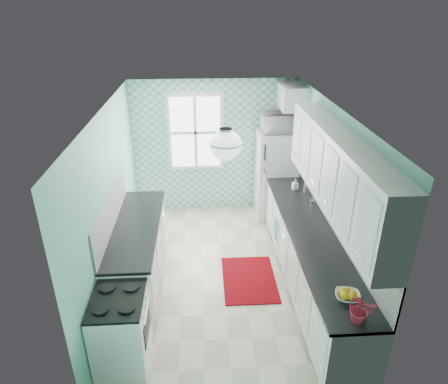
{
  "coord_description": "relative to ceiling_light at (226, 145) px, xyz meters",
  "views": [
    {
      "loc": [
        -0.28,
        -4.87,
        3.72
      ],
      "look_at": [
        0.05,
        0.25,
        1.25
      ],
      "focal_mm": 32.0,
      "sensor_mm": 36.0,
      "label": 1
    }
  ],
  "objects": [
    {
      "name": "wall_front",
      "position": [
        0.0,
        -1.41,
        -1.07
      ],
      "size": [
        3.0,
        0.02,
        2.5
      ],
      "primitive_type": "cube",
      "color": "#6EC5AB",
      "rests_on": "floor"
    },
    {
      "name": "wall_left",
      "position": [
        -1.51,
        0.8,
        -1.07
      ],
      "size": [
        0.02,
        4.4,
        2.5
      ],
      "primitive_type": "cube",
      "color": "#6EC5AB",
      "rests_on": "floor"
    },
    {
      "name": "window",
      "position": [
        -0.35,
        2.96,
        -0.77
      ],
      "size": [
        1.04,
        0.05,
        1.44
      ],
      "color": "white",
      "rests_on": "wall_back"
    },
    {
      "name": "countertop_left",
      "position": [
        -1.19,
        0.73,
        -1.4
      ],
      "size": [
        0.63,
        2.15,
        0.04
      ],
      "primitive_type": "cube",
      "color": "black",
      "rests_on": "base_cabinets_left"
    },
    {
      "name": "countertop_right",
      "position": [
        1.19,
        0.4,
        -1.4
      ],
      "size": [
        0.63,
        3.6,
        0.04
      ],
      "primitive_type": "cube",
      "color": "black",
      "rests_on": "base_cabinets_right"
    },
    {
      "name": "microwave",
      "position": [
        1.11,
        2.62,
        -0.52
      ],
      "size": [
        0.61,
        0.42,
        0.34
      ],
      "primitive_type": "imported",
      "rotation": [
        0.0,
        0.0,
        3.15
      ],
      "color": "white",
      "rests_on": "fridge"
    },
    {
      "name": "accent_wall",
      "position": [
        0.0,
        2.99,
        -1.07
      ],
      "size": [
        3.0,
        0.01,
        2.5
      ],
      "primitive_type": "cube",
      "color": "#5CC4B1",
      "rests_on": "wall_back"
    },
    {
      "name": "fridge",
      "position": [
        1.11,
        2.62,
        -1.51
      ],
      "size": [
        0.71,
        0.71,
        1.63
      ],
      "rotation": [
        0.0,
        0.0,
        0.0
      ],
      "color": "silver",
      "rests_on": "floor"
    },
    {
      "name": "sink",
      "position": [
        1.2,
        1.21,
        -1.39
      ],
      "size": [
        0.56,
        0.47,
        0.53
      ],
      "rotation": [
        0.0,
        0.0,
        -0.06
      ],
      "color": "silver",
      "rests_on": "countertop_right"
    },
    {
      "name": "upper_cabinet_fridge",
      "position": [
        1.3,
        2.63,
        -0.07
      ],
      "size": [
        0.4,
        0.74,
        0.4
      ],
      "primitive_type": "cube",
      "color": "white",
      "rests_on": "wall_right"
    },
    {
      "name": "soap_bottle",
      "position": [
        1.25,
        1.73,
        -1.3
      ],
      "size": [
        0.1,
        0.1,
        0.18
      ],
      "primitive_type": "imported",
      "rotation": [
        0.0,
        0.0,
        0.28
      ],
      "color": "#B1BCC5",
      "rests_on": "countertop_right"
    },
    {
      "name": "floor",
      "position": [
        0.0,
        0.8,
        -2.33
      ],
      "size": [
        3.0,
        4.4,
        0.02
      ],
      "primitive_type": "cube",
      "color": "beige",
      "rests_on": "ground"
    },
    {
      "name": "backsplash_left",
      "position": [
        -1.49,
        0.73,
        -1.13
      ],
      "size": [
        0.02,
        2.15,
        0.51
      ],
      "primitive_type": "cube",
      "color": "white",
      "rests_on": "wall_left"
    },
    {
      "name": "ceiling",
      "position": [
        0.0,
        0.8,
        0.19
      ],
      "size": [
        3.0,
        4.4,
        0.02
      ],
      "primitive_type": "cube",
      "color": "white",
      "rests_on": "wall_back"
    },
    {
      "name": "base_cabinets_right",
      "position": [
        1.2,
        0.4,
        -1.87
      ],
      "size": [
        0.6,
        3.6,
        0.9
      ],
      "primitive_type": "cube",
      "color": "white",
      "rests_on": "floor"
    },
    {
      "name": "rug",
      "position": [
        0.39,
        0.64,
        -2.32
      ],
      "size": [
        0.78,
        1.11,
        0.02
      ],
      "primitive_type": "cube",
      "rotation": [
        0.0,
        0.0,
        -0.01
      ],
      "color": "maroon",
      "rests_on": "floor"
    },
    {
      "name": "wall_right",
      "position": [
        1.51,
        0.8,
        -1.07
      ],
      "size": [
        0.02,
        4.4,
        2.5
      ],
      "primitive_type": "cube",
      "color": "#6EC5AB",
      "rests_on": "floor"
    },
    {
      "name": "fruit_bowl",
      "position": [
        1.2,
        -0.93,
        -1.35
      ],
      "size": [
        0.31,
        0.31,
        0.06
      ],
      "primitive_type": "imported",
      "rotation": [
        0.0,
        0.0,
        -0.24
      ],
      "color": "white",
      "rests_on": "countertop_right"
    },
    {
      "name": "dish_towel",
      "position": [
        0.89,
        1.3,
        -1.84
      ],
      "size": [
        0.08,
        0.24,
        0.37
      ],
      "primitive_type": "cube",
      "rotation": [
        0.0,
        0.0,
        -0.28
      ],
      "color": "#65B79C",
      "rests_on": "base_cabinets_right"
    },
    {
      "name": "wall_back",
      "position": [
        0.0,
        3.01,
        -1.07
      ],
      "size": [
        3.0,
        0.02,
        2.5
      ],
      "primitive_type": "cube",
      "color": "#6EC5AB",
      "rests_on": "floor"
    },
    {
      "name": "ceiling_light",
      "position": [
        0.0,
        0.0,
        0.0
      ],
      "size": [
        0.34,
        0.34,
        0.35
      ],
      "color": "silver",
      "rests_on": "ceiling"
    },
    {
      "name": "potted_plant",
      "position": [
        1.2,
        -1.25,
        -1.24
      ],
      "size": [
        0.29,
        0.26,
        0.29
      ],
      "primitive_type": "imported",
      "rotation": [
        0.0,
        0.0,
        -0.14
      ],
      "color": "maroon",
      "rests_on": "countertop_right"
    },
    {
      "name": "stove",
      "position": [
        -1.2,
        -0.7,
        -1.87
      ],
      "size": [
        0.57,
        0.71,
        0.86
      ],
      "rotation": [
        0.0,
        0.0,
        -0.04
      ],
      "color": "silver",
      "rests_on": "floor"
    },
    {
      "name": "backsplash_right",
      "position": [
        1.49,
        0.4,
        -1.13
      ],
      "size": [
        0.02,
        3.6,
        0.51
      ],
      "primitive_type": "cube",
      "color": "white",
      "rests_on": "wall_right"
    },
    {
      "name": "upper_cabinets_right",
      "position": [
        1.33,
        0.2,
        -0.42
      ],
      "size": [
        0.33,
        3.2,
        0.9
      ],
      "primitive_type": "cube",
      "color": "white",
      "rests_on": "wall_right"
    },
    {
      "name": "base_cabinets_left",
      "position": [
        -1.2,
        0.73,
        -1.87
      ],
      "size": [
        0.6,
        2.15,
        0.9
      ],
      "primitive_type": "cube",
      "color": "white",
      "rests_on": "floor"
    }
  ]
}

